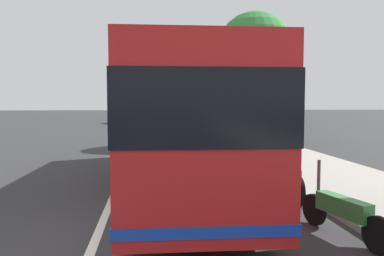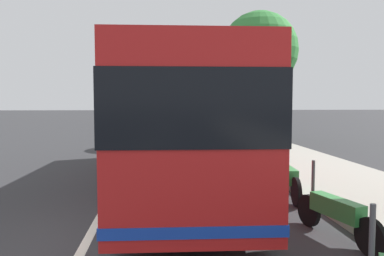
% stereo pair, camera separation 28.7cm
% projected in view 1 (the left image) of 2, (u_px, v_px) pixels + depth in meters
% --- Properties ---
extents(ground_plane, '(220.00, 220.00, 0.00)m').
position_uv_depth(ground_plane, '(93.00, 245.00, 5.99)').
color(ground_plane, '#2D2D30').
extents(sidewalk_curb, '(110.00, 3.60, 0.14)m').
position_uv_depth(sidewalk_curb, '(273.00, 153.00, 16.60)').
color(sidewalk_curb, '#9E998E').
rests_on(sidewalk_curb, ground).
extents(lane_divider_line, '(110.00, 0.16, 0.01)m').
position_uv_depth(lane_divider_line, '(129.00, 156.00, 15.91)').
color(lane_divider_line, silver).
rests_on(lane_divider_line, ground).
extents(coach_bus, '(11.70, 2.84, 3.24)m').
position_uv_depth(coach_bus, '(182.00, 118.00, 10.51)').
color(coach_bus, red).
rests_on(coach_bus, ground).
extents(motorcycle_mid_row, '(2.00, 0.59, 1.24)m').
position_uv_depth(motorcycle_mid_row, '(342.00, 212.00, 6.28)').
color(motorcycle_mid_row, black).
rests_on(motorcycle_mid_row, ground).
extents(motorcycle_far_end, '(2.33, 0.34, 1.27)m').
position_uv_depth(motorcycle_far_end, '(288.00, 177.00, 9.12)').
color(motorcycle_far_end, black).
rests_on(motorcycle_far_end, ground).
extents(car_side_street, '(4.00, 2.04, 1.42)m').
position_uv_depth(car_side_street, '(160.00, 115.00, 48.05)').
color(car_side_street, gold).
rests_on(car_side_street, ground).
extents(car_oncoming, '(4.09, 1.97, 1.43)m').
position_uv_depth(car_oncoming, '(124.00, 117.00, 41.51)').
color(car_oncoming, black).
rests_on(car_oncoming, ground).
extents(roadside_tree_mid_block, '(4.34, 4.34, 7.42)m').
position_uv_depth(roadside_tree_mid_block, '(255.00, 51.00, 21.21)').
color(roadside_tree_mid_block, brown).
rests_on(roadside_tree_mid_block, ground).
extents(utility_pole, '(0.30, 0.30, 6.97)m').
position_uv_depth(utility_pole, '(236.00, 82.00, 22.34)').
color(utility_pole, slate).
rests_on(utility_pole, ground).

